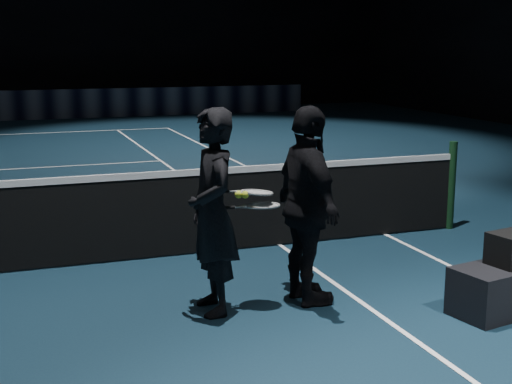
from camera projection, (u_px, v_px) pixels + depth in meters
net_post_right at (451, 185)px, 8.86m from camera, size 0.10×0.10×1.10m
player_a at (212, 212)px, 6.02m from camera, size 0.43×0.65×1.76m
player_b at (308, 206)px, 6.23m from camera, size 0.46×1.05×1.76m
racket_lower at (264, 206)px, 6.12m from camera, size 0.70×0.28×0.03m
racket_upper at (257, 192)px, 6.13m from camera, size 0.68×0.23×0.10m
tennis_balls at (242, 193)px, 6.06m from camera, size 0.12×0.10×0.12m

